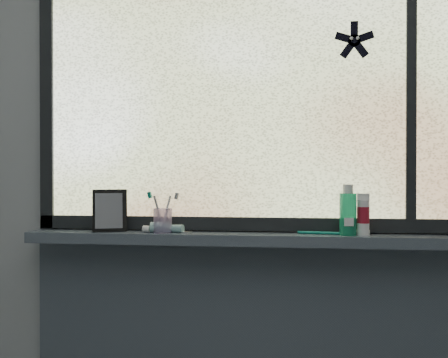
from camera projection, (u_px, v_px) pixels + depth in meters
name	position (u px, v px, depth m)	size (l,w,h in m)	color
wall_back	(245.00, 170.00, 1.89)	(3.00, 0.01, 2.50)	#9EA3A8
windowsill	(243.00, 239.00, 1.82)	(1.62, 0.14, 0.04)	#434D59
window_pane	(244.00, 96.00, 1.87)	(1.50, 0.01, 1.00)	silver
frame_bottom	(244.00, 224.00, 1.87)	(1.60, 0.03, 0.05)	black
frame_left	(48.00, 99.00, 1.96)	(0.05, 0.03, 1.10)	black
frame_mullion	(411.00, 92.00, 1.79)	(0.04, 0.03, 1.00)	black
starfish_sticker	(354.00, 41.00, 1.81)	(0.15, 0.02, 0.15)	black
vanity_mirror	(110.00, 211.00, 1.87)	(0.13, 0.06, 0.16)	black
toothpaste_tube	(166.00, 227.00, 1.84)	(0.22, 0.05, 0.04)	silver
toothbrush_cup	(163.00, 221.00, 1.84)	(0.07, 0.07, 0.09)	#C2A4DA
toothbrush_lying	(325.00, 232.00, 1.78)	(0.24, 0.02, 0.02)	#0D7766
mouthwash_bottle	(348.00, 210.00, 1.76)	(0.06, 0.06, 0.15)	#21AB77
cream_tube	(363.00, 213.00, 1.76)	(0.04, 0.04, 0.11)	silver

